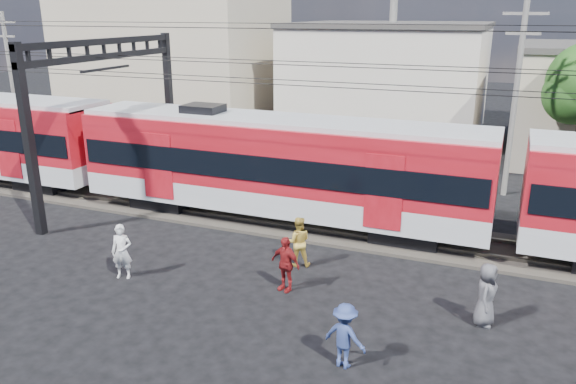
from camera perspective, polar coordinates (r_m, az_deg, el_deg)
ground at (r=15.04m, az=-5.19°, el=-14.26°), size 120.00×120.00×0.00m
track_bed at (r=21.67m, az=4.43°, el=-3.62°), size 70.00×3.40×0.12m
rail_near at (r=20.96m, az=3.81°, el=-4.02°), size 70.00×0.12×0.12m
rail_far at (r=22.29m, az=5.02°, el=-2.68°), size 70.00×0.12×0.12m
commuter_train at (r=21.58m, az=-0.53°, el=2.90°), size 50.30×3.08×4.17m
catenary at (r=24.34m, az=-15.40°, el=10.54°), size 70.00×9.30×7.52m
building_west at (r=42.21m, az=-11.40°, el=13.02°), size 14.28×10.20×9.30m
building_midwest at (r=39.33m, az=10.32°, el=11.28°), size 12.24×12.24×7.30m
utility_pole_mid at (r=26.49m, az=22.12°, el=9.11°), size 1.80×0.24×8.50m
utility_pole_west at (r=37.86m, az=-26.30°, el=10.46°), size 1.80×0.24×8.00m
pedestrian_a at (r=18.25m, az=-16.53°, el=-5.82°), size 0.74×0.60×1.75m
pedestrian_b at (r=18.33m, az=1.04°, el=-5.05°), size 0.99×0.88×1.68m
pedestrian_c at (r=13.50m, az=5.79°, el=-14.33°), size 1.15×0.81×1.62m
pedestrian_d at (r=16.76m, az=-0.28°, el=-7.29°), size 1.07×0.66×1.71m
pedestrian_e at (r=15.89m, az=19.50°, el=-9.80°), size 0.66×0.92×1.75m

